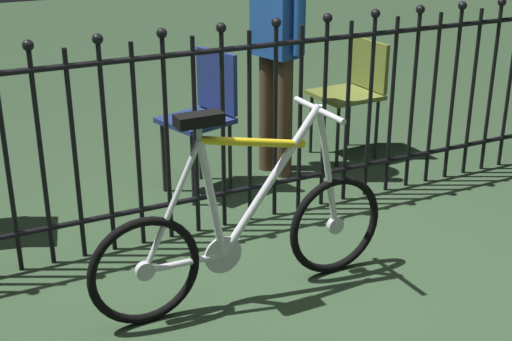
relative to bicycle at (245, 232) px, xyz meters
The scene contains 6 objects.
ground_plane 0.43m from the bicycle, 19.32° to the right, with size 20.00×20.00×0.00m, color #30492E.
iron_fence 0.79m from the bicycle, 74.93° to the left, with size 4.62×0.07×1.20m.
bicycle is the anchor object (origin of this frame).
chair_olive 2.04m from the bicycle, 42.08° to the left, with size 0.43×0.42×0.81m.
chair_navy 1.31m from the bicycle, 74.82° to the left, with size 0.46×0.45×0.87m.
person_visitor 1.67m from the bicycle, 56.68° to the left, with size 0.25×0.46×1.57m.
Camera 1 is at (-1.52, -2.51, 1.78)m, focal length 49.95 mm.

